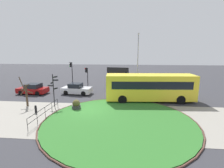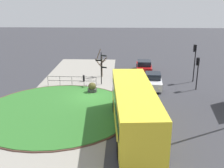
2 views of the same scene
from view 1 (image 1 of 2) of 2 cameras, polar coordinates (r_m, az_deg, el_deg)
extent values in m
plane|color=#333338|center=(17.00, -8.15, -8.97)|extent=(120.00, 120.00, 0.00)
cube|color=gray|center=(15.17, -9.95, -11.53)|extent=(32.00, 7.94, 0.02)
cylinder|color=#2D6B28|center=(14.27, 2.42, -12.70)|extent=(12.71, 12.71, 0.10)
torus|color=brown|center=(14.27, 2.42, -12.68)|extent=(13.02, 13.02, 0.11)
cylinder|color=black|center=(18.47, -19.82, -2.32)|extent=(0.09, 0.09, 3.44)
sphere|color=black|center=(18.16, -20.19, 3.12)|extent=(0.10, 0.10, 0.10)
cube|color=black|center=(18.41, -19.33, 2.37)|extent=(0.28, 0.55, 0.15)
cube|color=black|center=(18.17, -19.13, 1.29)|extent=(0.52, 0.14, 0.15)
cube|color=black|center=(17.99, -20.39, 0.36)|extent=(0.07, 0.56, 0.15)
cube|color=black|center=(18.47, -20.86, -0.55)|extent=(0.55, 0.06, 0.15)
cube|color=black|center=(18.66, -19.19, -1.48)|extent=(0.20, 0.55, 0.15)
cylinder|color=black|center=(17.55, -25.18, -8.21)|extent=(0.21, 0.21, 0.64)
sphere|color=black|center=(17.44, -25.28, -7.10)|extent=(0.20, 0.20, 0.20)
cube|color=black|center=(15.74, -22.55, -7.55)|extent=(0.09, 5.19, 0.03)
cube|color=black|center=(15.88, -22.43, -9.09)|extent=(0.09, 5.19, 0.03)
cylinder|color=black|center=(18.09, -18.53, -6.53)|extent=(0.04, 0.04, 1.00)
cylinder|color=black|center=(16.98, -20.34, -7.81)|extent=(0.04, 0.04, 1.00)
cylinder|color=black|center=(15.90, -22.41, -9.26)|extent=(0.04, 0.04, 1.00)
cylinder|color=black|center=(14.86, -24.80, -10.91)|extent=(0.04, 0.04, 1.00)
cylinder|color=black|center=(13.85, -27.58, -12.77)|extent=(0.04, 0.04, 1.00)
cube|color=yellow|center=(19.90, 13.13, -0.97)|extent=(10.48, 3.32, 2.92)
cube|color=black|center=(18.57, 14.00, -0.58)|extent=(9.06, 0.66, 0.88)
cube|color=black|center=(21.08, 12.47, 0.87)|extent=(9.06, 0.66, 0.88)
cube|color=black|center=(19.47, -1.91, -0.50)|extent=(0.17, 2.12, 1.10)
cube|color=black|center=(19.28, -1.93, 2.68)|extent=(0.12, 1.42, 0.28)
cylinder|color=black|center=(18.64, 3.69, -5.43)|extent=(1.02, 0.37, 1.00)
cylinder|color=black|center=(20.94, 3.42, -3.56)|extent=(1.02, 0.37, 1.00)
cylinder|color=black|center=(20.04, 22.99, -5.13)|extent=(1.02, 0.37, 1.00)
cylinder|color=black|center=(22.20, 20.75, -3.43)|extent=(1.02, 0.37, 1.00)
cube|color=maroon|center=(25.58, -26.05, -1.92)|extent=(4.12, 2.07, 0.70)
cube|color=black|center=(25.36, -25.87, -0.54)|extent=(1.93, 1.74, 0.58)
cube|color=#EAEACC|center=(26.33, -30.40, -1.91)|extent=(0.03, 0.20, 0.12)
cube|color=#EAEACC|center=(27.19, -28.94, -1.39)|extent=(0.03, 0.20, 0.12)
cylinder|color=black|center=(25.68, -29.39, -2.65)|extent=(0.65, 0.25, 0.64)
cylinder|color=black|center=(27.01, -27.20, -1.82)|extent=(0.65, 0.25, 0.64)
cylinder|color=black|center=(24.24, -24.68, -2.97)|extent=(0.65, 0.25, 0.64)
cylinder|color=black|center=(25.66, -22.63, -2.07)|extent=(0.65, 0.25, 0.64)
cube|color=silver|center=(23.37, -12.25, -2.09)|extent=(4.16, 2.09, 0.76)
cube|color=black|center=(23.29, -12.68, -0.46)|extent=(1.82, 1.70, 0.58)
cube|color=#EAEACC|center=(23.19, -7.10, -1.92)|extent=(0.04, 0.20, 0.12)
cube|color=#EAEACC|center=(22.19, -7.90, -2.54)|extent=(0.04, 0.20, 0.12)
cylinder|color=black|center=(23.74, -8.69, -2.34)|extent=(0.66, 0.27, 0.64)
cylinder|color=black|center=(22.25, -10.01, -3.31)|extent=(0.66, 0.27, 0.64)
cylinder|color=black|center=(24.63, -14.22, -2.06)|extent=(0.66, 0.27, 0.64)
cylinder|color=black|center=(23.20, -15.84, -2.97)|extent=(0.66, 0.27, 0.64)
cylinder|color=black|center=(27.17, -8.54, 2.22)|extent=(0.11, 0.11, 3.29)
cube|color=black|center=(27.04, -9.06, 4.85)|extent=(0.28, 0.28, 0.78)
sphere|color=red|center=(27.04, -9.39, 5.36)|extent=(0.16, 0.16, 0.16)
sphere|color=black|center=(27.06, -9.37, 4.85)|extent=(0.16, 0.16, 0.16)
sphere|color=black|center=(27.09, -9.35, 4.33)|extent=(0.16, 0.16, 0.16)
cylinder|color=black|center=(28.21, -13.76, 3.22)|extent=(0.11, 0.11, 4.13)
cube|color=black|center=(28.06, -14.35, 6.60)|extent=(0.32, 0.32, 0.78)
sphere|color=black|center=(28.05, -14.68, 7.08)|extent=(0.16, 0.16, 0.16)
sphere|color=black|center=(28.07, -14.65, 6.58)|extent=(0.16, 0.16, 0.16)
sphere|color=green|center=(28.09, -14.63, 6.09)|extent=(0.16, 0.16, 0.16)
cylinder|color=#B7B7BC|center=(26.79, 9.02, 7.70)|extent=(0.16, 0.16, 8.51)
cylinder|color=silver|center=(26.88, 9.31, 17.05)|extent=(0.32, 0.32, 0.22)
cylinder|color=black|center=(29.01, -0.75, 1.69)|extent=(0.12, 0.12, 2.07)
cylinder|color=black|center=(28.47, 4.78, 1.48)|extent=(0.12, 0.12, 2.07)
cube|color=red|center=(28.55, 2.00, 3.63)|extent=(3.75, 0.63, 2.11)
cube|color=black|center=(28.48, 1.97, 3.62)|extent=(3.84, 0.55, 2.21)
cylinder|color=#383838|center=(17.28, -12.41, -8.06)|extent=(0.90, 0.90, 0.41)
sphere|color=#4C4723|center=(17.14, -12.48, -6.62)|extent=(0.76, 0.76, 0.76)
cylinder|color=#423323|center=(19.87, -27.79, -3.60)|extent=(0.21, 0.21, 2.39)
cylinder|color=#423323|center=(20.14, -28.24, -1.11)|extent=(0.76, 0.73, 0.75)
cylinder|color=#423323|center=(19.22, -27.72, -2.17)|extent=(0.90, 0.80, 0.73)
cylinder|color=#423323|center=(19.42, -29.24, 0.40)|extent=(0.80, 0.54, 1.18)
cylinder|color=#423323|center=(20.03, -28.73, -2.32)|extent=(0.21, 0.83, 0.69)
camera|label=2|loc=(27.31, 54.23, 13.54)|focal=43.16mm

